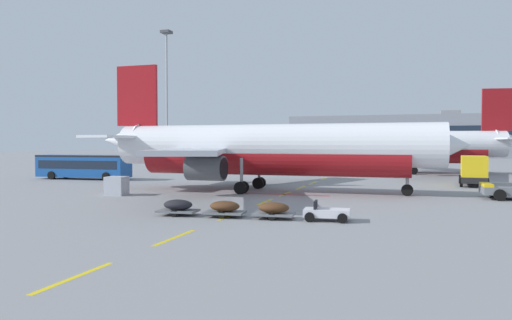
# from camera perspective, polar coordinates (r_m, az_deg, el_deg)

# --- Properties ---
(apron_paint_markings) EXTENTS (8.00, 93.31, 0.01)m
(apron_paint_markings) POSITION_cam_1_polar(r_m,az_deg,el_deg) (55.35, 7.09, -2.62)
(apron_paint_markings) COLOR yellow
(apron_paint_markings) RESTS_ON ground
(airliner_foreground) EXTENTS (34.68, 34.63, 12.20)m
(airliner_foreground) POSITION_cam_1_polar(r_m,az_deg,el_deg) (43.92, 1.13, 1.36)
(airliner_foreground) COLOR white
(airliner_foreground) RESTS_ON ground
(airliner_mid_left) EXTENTS (35.14, 34.53, 12.34)m
(airliner_mid_left) POSITION_cam_1_polar(r_m,az_deg,el_deg) (74.10, 16.85, 1.56)
(airliner_mid_left) COLOR white
(airliner_mid_left) RESTS_ON ground
(apron_shuttle_bus) EXTENTS (12.12, 3.38, 3.00)m
(apron_shuttle_bus) POSITION_cam_1_polar(r_m,az_deg,el_deg) (62.83, -19.90, -0.58)
(apron_shuttle_bus) COLOR #194C99
(apron_shuttle_bus) RESTS_ON ground
(fuel_service_truck) EXTENTS (3.03, 7.14, 3.14)m
(fuel_service_truck) POSITION_cam_1_polar(r_m,az_deg,el_deg) (54.97, 24.51, -1.10)
(fuel_service_truck) COLOR black
(fuel_service_truck) RESTS_ON ground
(baggage_train) EXTENTS (11.68, 2.57, 1.14)m
(baggage_train) POSITION_cam_1_polar(r_m,az_deg,el_deg) (28.50, -0.79, -5.87)
(baggage_train) COLOR silver
(baggage_train) RESTS_ON ground
(uld_cargo_container) EXTENTS (1.77, 1.74, 1.60)m
(uld_cargo_container) POSITION_cam_1_polar(r_m,az_deg,el_deg) (42.60, -16.29, -2.98)
(uld_cargo_container) COLOR #B7BCC6
(uld_cargo_container) RESTS_ON ground
(apron_light_mast_near) EXTENTS (1.80, 1.80, 25.64)m
(apron_light_mast_near) POSITION_cam_1_polar(r_m,az_deg,el_deg) (92.78, -10.60, 9.04)
(apron_light_mast_near) COLOR slate
(apron_light_mast_near) RESTS_ON ground
(terminal_satellite) EXTENTS (78.26, 22.47, 15.03)m
(terminal_satellite) POSITION_cam_1_polar(r_m,az_deg,el_deg) (166.64, 18.11, 2.68)
(terminal_satellite) COLOR gray
(terminal_satellite) RESTS_ON ground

